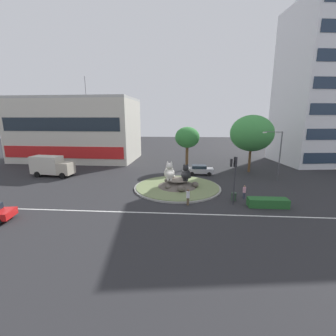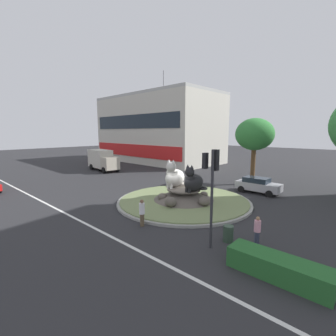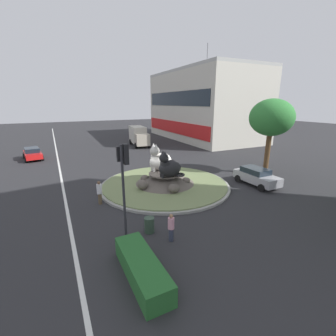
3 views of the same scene
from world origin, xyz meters
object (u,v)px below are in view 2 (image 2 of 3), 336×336
shophouse_block (158,129)px  cat_statue_black (193,181)px  cat_statue_white (174,177)px  broadleaf_tree_behind_island (255,135)px  sedan_on_far_lane (258,185)px  litter_bin (228,234)px  pedestrian_pink_shirt (257,230)px  pedestrian_white_shirt (142,212)px  traffic_light_mast (212,177)px  delivery_box_truck (102,160)px

shophouse_block → cat_statue_black: bearing=-38.3°
cat_statue_white → broadleaf_tree_behind_island: broadleaf_tree_behind_island is taller
cat_statue_black → shophouse_block: (-23.30, 19.47, 4.52)m
cat_statue_black → sedan_on_far_lane: bearing=165.9°
cat_statue_white → litter_bin: 8.63m
pedestrian_pink_shirt → litter_bin: pedestrian_pink_shirt is taller
cat_statue_white → shophouse_block: (-21.18, 19.32, 4.43)m
pedestrian_white_shirt → traffic_light_mast: bearing=-17.9°
cat_statue_white → traffic_light_mast: 8.93m
cat_statue_black → pedestrian_pink_shirt: bearing=67.3°
traffic_light_mast → broadleaf_tree_behind_island: size_ratio=0.68×
broadleaf_tree_behind_island → litter_bin: (5.06, -15.03, -5.17)m
litter_bin → pedestrian_white_shirt: bearing=-161.2°
traffic_light_mast → pedestrian_pink_shirt: size_ratio=3.28×
delivery_box_truck → pedestrian_white_shirt: bearing=-19.7°
broadleaf_tree_behind_island → sedan_on_far_lane: (2.09, -3.59, -4.81)m
cat_statue_black → shophouse_block: shophouse_block is taller
broadleaf_tree_behind_island → pedestrian_white_shirt: broadleaf_tree_behind_island is taller
cat_statue_black → sedan_on_far_lane: size_ratio=0.55×
sedan_on_far_lane → delivery_box_truck: bearing=-173.8°
broadleaf_tree_behind_island → delivery_box_truck: bearing=-163.7°
cat_statue_white → shophouse_block: bearing=-136.9°
traffic_light_mast → delivery_box_truck: 27.80m
pedestrian_pink_shirt → delivery_box_truck: size_ratio=0.23×
shophouse_block → litter_bin: (28.61, -23.40, -6.06)m
shophouse_block → pedestrian_white_shirt: bearing=-45.3°
litter_bin → sedan_on_far_lane: bearing=104.6°
shophouse_block → pedestrian_pink_shirt: size_ratio=16.33×
pedestrian_white_shirt → sedan_on_far_lane: size_ratio=0.42×
cat_statue_black → pedestrian_pink_shirt: 7.45m
cat_statue_white → delivery_box_truck: 19.42m
traffic_light_mast → delivery_box_truck: traffic_light_mast is taller
shophouse_block → litter_bin: size_ratio=28.12×
shophouse_block → sedan_on_far_lane: size_ratio=6.14×
cat_statue_white → delivery_box_truck: cat_statue_white is taller
cat_statue_black → broadleaf_tree_behind_island: size_ratio=0.31×
broadleaf_tree_behind_island → sedan_on_far_lane: bearing=-59.8°
pedestrian_pink_shirt → litter_bin: 1.52m
broadleaf_tree_behind_island → pedestrian_pink_shirt: 16.39m
shophouse_block → sedan_on_far_lane: bearing=-23.4°
traffic_light_mast → sedan_on_far_lane: bearing=12.9°
cat_statue_black → litter_bin: 6.79m
cat_statue_black → delivery_box_truck: cat_statue_black is taller
traffic_light_mast → pedestrian_white_shirt: 5.50m
cat_statue_white → pedestrian_white_shirt: (2.33, -5.82, -1.16)m
pedestrian_white_shirt → delivery_box_truck: size_ratio=0.26×
cat_statue_white → litter_bin: size_ratio=2.82×
pedestrian_white_shirt → pedestrian_pink_shirt: pedestrian_white_shirt is taller
traffic_light_mast → litter_bin: (0.40, 1.17, -3.28)m
cat_statue_black → litter_bin: bearing=56.8°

